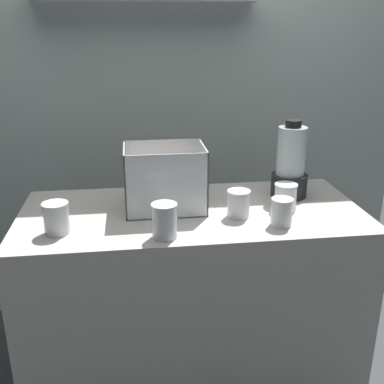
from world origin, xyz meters
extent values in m
plane|color=#4C4C51|center=(0.00, 0.00, 0.00)|extent=(8.00, 8.00, 0.00)
cube|color=beige|center=(0.00, 0.00, 0.45)|extent=(1.40, 0.64, 0.90)
cube|color=silver|center=(0.00, 0.77, 1.25)|extent=(2.60, 0.04, 2.50)
cube|color=white|center=(-0.11, 0.04, 0.90)|extent=(0.32, 0.24, 0.01)
cube|color=white|center=(-0.11, -0.08, 1.03)|extent=(0.32, 0.01, 0.26)
cube|color=white|center=(-0.11, 0.16, 1.03)|extent=(0.32, 0.01, 0.26)
cube|color=white|center=(-0.26, 0.04, 1.03)|extent=(0.01, 0.24, 0.26)
cube|color=white|center=(0.05, 0.04, 1.03)|extent=(0.01, 0.24, 0.26)
cone|color=orange|center=(-0.12, 0.04, 0.92)|extent=(0.15, 0.05, 0.03)
cone|color=orange|center=(-0.13, 0.05, 0.92)|extent=(0.19, 0.03, 0.03)
cone|color=orange|center=(-0.09, 0.05, 0.92)|extent=(0.12, 0.14, 0.03)
cone|color=orange|center=(-0.12, 0.03, 0.93)|extent=(0.07, 0.18, 0.04)
cone|color=orange|center=(-0.07, 0.04, 0.96)|extent=(0.18, 0.09, 0.03)
cone|color=orange|center=(-0.16, 0.03, 0.95)|extent=(0.19, 0.04, 0.03)
cone|color=orange|center=(-0.09, 0.05, 0.95)|extent=(0.12, 0.13, 0.03)
cone|color=orange|center=(-0.13, 0.05, 0.95)|extent=(0.10, 0.19, 0.03)
cylinder|color=black|center=(0.45, 0.11, 0.95)|extent=(0.16, 0.16, 0.10)
cylinder|color=silver|center=(0.45, 0.11, 1.11)|extent=(0.12, 0.12, 0.21)
cylinder|color=red|center=(0.45, 0.11, 1.02)|extent=(0.11, 0.11, 0.04)
cylinder|color=black|center=(0.45, 0.11, 1.23)|extent=(0.07, 0.07, 0.03)
cylinder|color=white|center=(-0.52, -0.15, 0.96)|extent=(0.09, 0.09, 0.11)
cylinder|color=orange|center=(-0.52, -0.15, 0.95)|extent=(0.08, 0.08, 0.09)
cylinder|color=white|center=(-0.52, -0.15, 1.01)|extent=(0.10, 0.10, 0.01)
cylinder|color=white|center=(-0.13, -0.24, 0.96)|extent=(0.09, 0.09, 0.12)
cylinder|color=yellow|center=(-0.13, -0.24, 0.94)|extent=(0.08, 0.08, 0.08)
cylinder|color=white|center=(-0.13, -0.24, 1.02)|extent=(0.09, 0.09, 0.01)
cylinder|color=white|center=(0.17, -0.09, 0.95)|extent=(0.09, 0.09, 0.10)
cylinder|color=yellow|center=(0.17, -0.09, 0.94)|extent=(0.08, 0.08, 0.07)
cylinder|color=white|center=(0.17, -0.09, 1.01)|extent=(0.09, 0.09, 0.01)
cylinder|color=white|center=(0.32, -0.19, 0.95)|extent=(0.08, 0.08, 0.10)
cylinder|color=yellow|center=(0.32, -0.19, 0.93)|extent=(0.07, 0.07, 0.06)
cylinder|color=white|center=(0.32, -0.19, 1.00)|extent=(0.08, 0.08, 0.01)
cylinder|color=white|center=(0.38, -0.05, 0.95)|extent=(0.09, 0.09, 0.11)
cylinder|color=yellow|center=(0.38, -0.05, 0.95)|extent=(0.08, 0.08, 0.09)
cylinder|color=white|center=(0.38, -0.05, 1.01)|extent=(0.09, 0.09, 0.01)
camera|label=1|loc=(-0.23, -1.72, 1.61)|focal=42.80mm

